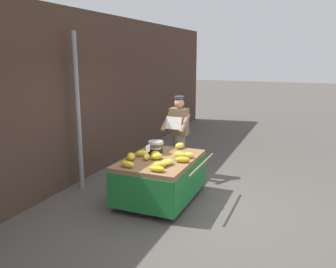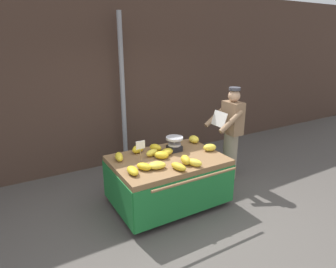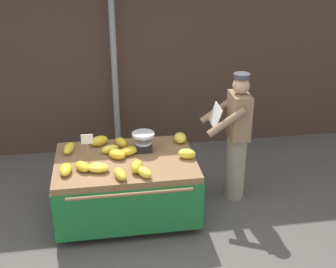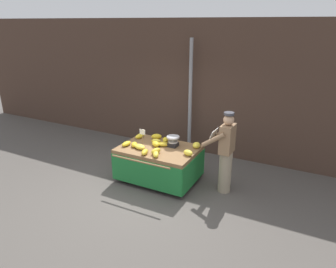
% 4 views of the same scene
% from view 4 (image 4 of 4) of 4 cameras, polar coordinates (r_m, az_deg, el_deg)
% --- Properties ---
extents(ground_plane, '(60.00, 60.00, 0.00)m').
position_cam_4_polar(ground_plane, '(6.53, -4.85, -10.90)').
color(ground_plane, '#514C47').
extents(back_wall, '(16.00, 0.24, 3.44)m').
position_cam_4_polar(back_wall, '(8.21, 5.10, 8.53)').
color(back_wall, '#473328').
rests_on(back_wall, ground).
extents(street_pole, '(0.09, 0.09, 2.99)m').
position_cam_4_polar(street_pole, '(7.94, 4.11, 6.49)').
color(street_pole, gray).
rests_on(street_pole, ground).
extents(banana_cart, '(1.70, 1.38, 0.78)m').
position_cam_4_polar(banana_cart, '(6.78, -1.71, -4.12)').
color(banana_cart, olive).
rests_on(banana_cart, ground).
extents(weighing_scale, '(0.28, 0.28, 0.23)m').
position_cam_4_polar(weighing_scale, '(6.72, 0.93, -1.37)').
color(weighing_scale, black).
rests_on(weighing_scale, banana_cart).
extents(price_sign, '(0.14, 0.01, 0.34)m').
position_cam_4_polar(price_sign, '(6.85, -4.75, 0.14)').
color(price_sign, '#997A51').
rests_on(price_sign, banana_cart).
extents(banana_bunch_0, '(0.23, 0.26, 0.10)m').
position_cam_4_polar(banana_bunch_0, '(6.76, -6.25, -1.96)').
color(banana_bunch_0, gold).
rests_on(banana_bunch_0, banana_cart).
extents(banana_bunch_1, '(0.21, 0.26, 0.11)m').
position_cam_4_polar(banana_bunch_1, '(6.24, -2.26, -3.78)').
color(banana_bunch_1, yellow).
rests_on(banana_bunch_1, banana_cart).
extents(banana_bunch_2, '(0.29, 0.23, 0.10)m').
position_cam_4_polar(banana_bunch_2, '(6.64, -5.23, -2.37)').
color(banana_bunch_2, yellow).
rests_on(banana_bunch_2, banana_cart).
extents(banana_bunch_3, '(0.18, 0.28, 0.10)m').
position_cam_4_polar(banana_bunch_3, '(6.37, -4.32, -3.33)').
color(banana_bunch_3, gold).
rests_on(banana_bunch_3, banana_cart).
extents(banana_bunch_4, '(0.24, 0.17, 0.11)m').
position_cam_4_polar(banana_bunch_4, '(6.91, -2.20, -1.33)').
color(banana_bunch_4, yellow).
rests_on(banana_bunch_4, banana_cart).
extents(banana_bunch_5, '(0.28, 0.24, 0.13)m').
position_cam_4_polar(banana_bunch_5, '(7.16, -2.14, -0.47)').
color(banana_bunch_5, gold).
rests_on(banana_bunch_5, banana_cart).
extents(banana_bunch_6, '(0.27, 0.26, 0.11)m').
position_cam_4_polar(banana_bunch_6, '(6.75, -2.28, -1.86)').
color(banana_bunch_6, gold).
rests_on(banana_bunch_6, banana_cart).
extents(banana_bunch_7, '(0.21, 0.25, 0.11)m').
position_cam_4_polar(banana_bunch_7, '(6.98, -0.51, -1.07)').
color(banana_bunch_7, gold).
rests_on(banana_bunch_7, banana_cart).
extents(banana_bunch_8, '(0.25, 0.20, 0.12)m').
position_cam_4_polar(banana_bunch_8, '(6.31, 3.73, -3.48)').
color(banana_bunch_8, yellow).
rests_on(banana_bunch_8, banana_cart).
extents(banana_bunch_9, '(0.30, 0.26, 0.10)m').
position_cam_4_polar(banana_bunch_9, '(6.75, -0.88, -1.88)').
color(banana_bunch_9, gold).
rests_on(banana_bunch_9, banana_cart).
extents(banana_bunch_10, '(0.17, 0.21, 0.13)m').
position_cam_4_polar(banana_bunch_10, '(6.68, 5.27, -2.08)').
color(banana_bunch_10, yellow).
rests_on(banana_bunch_10, banana_cart).
extents(banana_bunch_11, '(0.15, 0.27, 0.10)m').
position_cam_4_polar(banana_bunch_11, '(6.84, -7.70, -1.80)').
color(banana_bunch_11, gold).
rests_on(banana_bunch_11, banana_cart).
extents(banana_bunch_12, '(0.17, 0.29, 0.11)m').
position_cam_4_polar(banana_bunch_12, '(7.24, -5.24, -0.38)').
color(banana_bunch_12, yellow).
rests_on(banana_bunch_12, banana_cart).
extents(banana_bunch_13, '(0.18, 0.26, 0.13)m').
position_cam_4_polar(banana_bunch_13, '(6.37, -2.25, -3.16)').
color(banana_bunch_13, gold).
rests_on(banana_bunch_13, banana_cart).
extents(vendor_person, '(0.59, 0.52, 1.71)m').
position_cam_4_polar(vendor_person, '(6.32, 10.59, -3.37)').
color(vendor_person, gray).
rests_on(vendor_person, ground).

